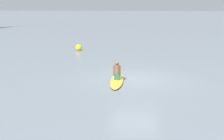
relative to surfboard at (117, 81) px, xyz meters
The scene contains 4 objects.
ground_plane 1.15m from the surfboard, 47.95° to the right, with size 400.00×400.00×0.00m, color gray.
surfboard is the anchor object (origin of this frame).
person_paddler 0.48m from the surfboard, behind, with size 0.32×0.40×0.91m.
buoy_marker 10.65m from the surfboard, 25.00° to the left, with size 0.52×0.52×0.52m, color yellow.
Camera 1 is at (-14.42, -0.90, 3.70)m, focal length 46.01 mm.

